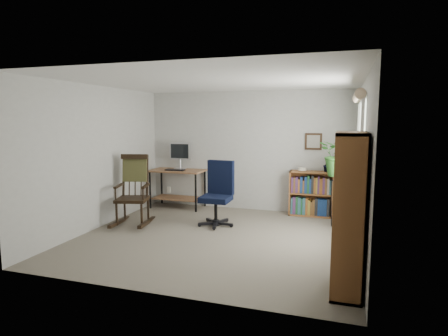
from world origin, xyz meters
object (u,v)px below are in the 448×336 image
(rocking_chair, at_px, (132,190))
(desk, at_px, (178,189))
(low_bookshelf, at_px, (311,194))
(tall_bookshelf, at_px, (349,213))
(office_chair, at_px, (216,193))

(rocking_chair, bearing_deg, desk, 66.53)
(rocking_chair, relative_size, low_bookshelf, 1.44)
(desk, height_order, tall_bookshelf, tall_bookshelf)
(rocking_chair, distance_m, tall_bookshelf, 3.89)
(tall_bookshelf, bearing_deg, low_bookshelf, 101.36)
(desk, relative_size, office_chair, 0.97)
(office_chair, height_order, rocking_chair, rocking_chair)
(desk, distance_m, office_chair, 1.62)
(rocking_chair, bearing_deg, tall_bookshelf, -38.77)
(office_chair, height_order, tall_bookshelf, tall_bookshelf)
(low_bookshelf, bearing_deg, desk, -177.48)
(office_chair, distance_m, tall_bookshelf, 2.89)
(low_bookshelf, xyz_separation_m, tall_bookshelf, (0.62, -3.11, 0.42))
(office_chair, bearing_deg, tall_bookshelf, -37.15)
(desk, relative_size, rocking_chair, 0.89)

